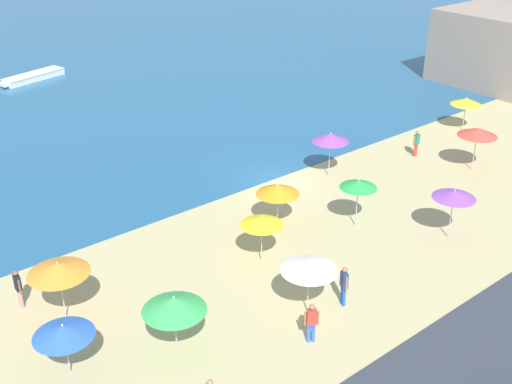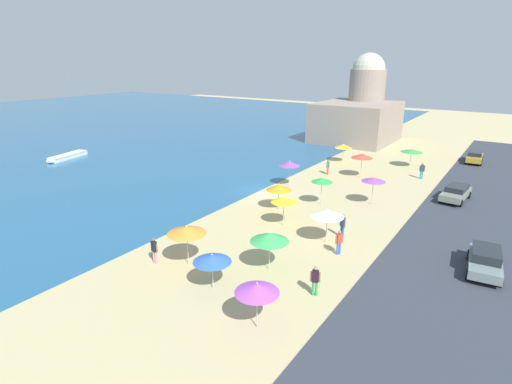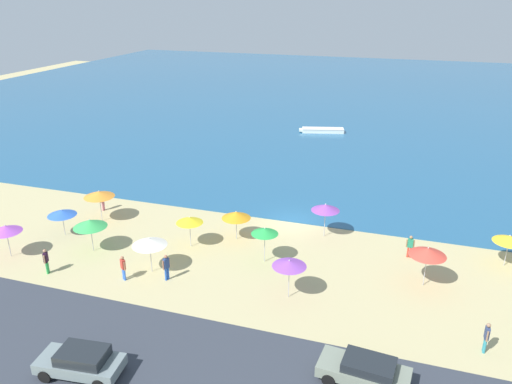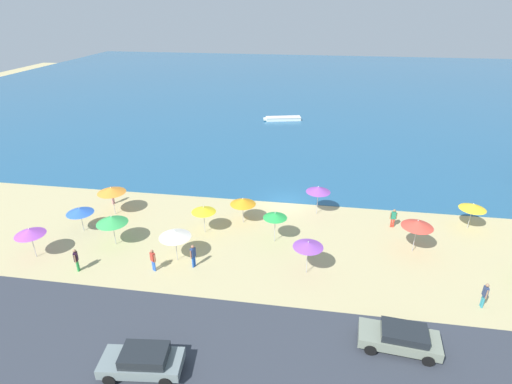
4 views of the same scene
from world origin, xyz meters
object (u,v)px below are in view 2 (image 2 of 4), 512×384
bather_4 (328,166)px  bather_3 (343,224)px  parked_car_2 (485,260)px  beach_umbrella_2 (374,179)px  beach_umbrella_7 (343,146)px  beach_umbrella_5 (362,156)px  parked_car_0 (475,157)px  skiff_nearshore (68,156)px  beach_umbrella_3 (289,163)px  beach_umbrella_9 (279,187)px  beach_umbrella_1 (212,258)px  harbor_fortress (360,112)px  beach_umbrella_10 (257,288)px  bather_1 (339,241)px  parked_car_1 (456,193)px  beach_umbrella_8 (322,180)px  beach_umbrella_11 (327,213)px  beach_umbrella_4 (270,237)px  beach_umbrella_6 (187,230)px  beach_umbrella_12 (412,151)px  bather_2 (422,170)px  bather_5 (315,279)px  bather_0 (154,249)px  beach_umbrella_0 (284,200)px

bather_4 → bather_3: bearing=-151.9°
parked_car_2 → beach_umbrella_2: bearing=50.7°
beach_umbrella_7 → bather_4: (-6.20, -0.80, -1.09)m
beach_umbrella_5 → parked_car_0: bearing=-34.0°
skiff_nearshore → beach_umbrella_3: bearing=-78.8°
beach_umbrella_9 → beach_umbrella_1: bearing=-165.0°
beach_umbrella_2 → harbor_fortress: bearing=22.8°
beach_umbrella_10 → bather_1: beach_umbrella_10 is taller
parked_car_1 → harbor_fortress: harbor_fortress is taller
bather_1 → bather_4: size_ratio=1.02×
beach_umbrella_8 → beach_umbrella_10: (-17.16, -4.81, -0.17)m
beach_umbrella_7 → beach_umbrella_11: (-22.35, -8.06, 0.18)m
beach_umbrella_8 → skiff_nearshore: size_ratio=0.44×
beach_umbrella_8 → beach_umbrella_10: 17.82m
beach_umbrella_10 → beach_umbrella_11: beach_umbrella_11 is taller
beach_umbrella_4 → beach_umbrella_6: size_ratio=0.95×
beach_umbrella_11 → bather_1: 2.26m
parked_car_0 → parked_car_1: bearing=-178.5°
beach_umbrella_9 → parked_car_1: 16.34m
beach_umbrella_12 → parked_car_2: beach_umbrella_12 is taller
bather_2 → bather_4: bearing=114.0°
beach_umbrella_9 → parked_car_0: 29.78m
beach_umbrella_4 → beach_umbrella_12: 30.17m
beach_umbrella_9 → bather_3: beach_umbrella_9 is taller
beach_umbrella_4 → beach_umbrella_10: beach_umbrella_4 is taller
beach_umbrella_3 → beach_umbrella_4: bearing=-154.3°
beach_umbrella_12 → skiff_nearshore: beach_umbrella_12 is taller
beach_umbrella_1 → bather_2: beach_umbrella_1 is taller
beach_umbrella_3 → beach_umbrella_6: size_ratio=1.02×
beach_umbrella_3 → bather_5: size_ratio=1.52×
beach_umbrella_4 → skiff_nearshore: beach_umbrella_4 is taller
bather_0 → bather_2: (29.02, -9.43, 0.00)m
beach_umbrella_12 → bather_3: bearing=-177.3°
beach_umbrella_9 → bather_0: 12.68m
beach_umbrella_11 → skiff_nearshore: beach_umbrella_11 is taller
beach_umbrella_4 → beach_umbrella_5: bearing=6.5°
beach_umbrella_4 → bather_0: size_ratio=1.43×
bather_3 → harbor_fortress: (36.22, 12.42, 3.34)m
beach_umbrella_6 → bather_2: beach_umbrella_6 is taller
beach_umbrella_3 → beach_umbrella_7: bearing=-2.7°
beach_umbrella_9 → harbor_fortress: (33.92, 5.68, 2.38)m
beach_umbrella_0 → beach_umbrella_9: bearing=37.2°
bather_0 → beach_umbrella_5: bearing=-8.3°
bather_4 → beach_umbrella_6: bearing=-176.5°
beach_umbrella_7 → parked_car_1: beach_umbrella_7 is taller
beach_umbrella_3 → beach_umbrella_10: (-20.34, -9.86, -0.23)m
beach_umbrella_5 → beach_umbrella_8: bearing=-178.7°
bather_1 → beach_umbrella_11: bearing=50.4°
beach_umbrella_0 → bather_0: 10.47m
beach_umbrella_9 → bather_4: bearing=5.1°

